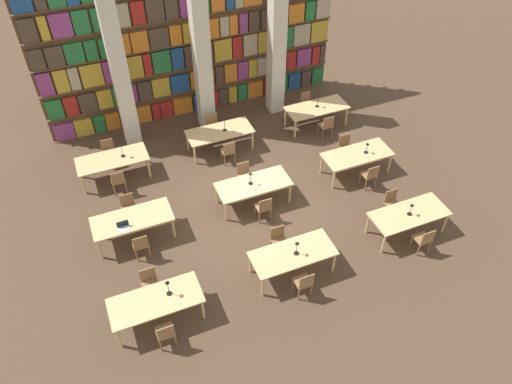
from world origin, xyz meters
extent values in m
plane|color=#4C3828|center=(0.00, 0.00, 0.00)|extent=(40.00, 40.00, 0.00)
cube|color=brown|center=(0.00, 5.49, 2.75)|extent=(10.63, 0.06, 5.50)
cube|color=brown|center=(0.00, 5.49, 0.01)|extent=(10.63, 0.35, 0.03)
cube|color=#84387A|center=(-4.87, 5.46, 0.36)|extent=(0.68, 0.20, 0.66)
cube|color=#B7932D|center=(-4.20, 5.46, 0.36)|extent=(0.61, 0.20, 0.66)
cube|color=#236B38|center=(-3.65, 5.46, 0.36)|extent=(0.39, 0.20, 0.66)
cube|color=orange|center=(-3.19, 5.46, 0.36)|extent=(0.48, 0.20, 0.66)
cube|color=maroon|center=(-2.64, 5.46, 0.36)|extent=(0.51, 0.20, 0.66)
cube|color=orange|center=(-2.06, 5.46, 0.36)|extent=(0.49, 0.20, 0.66)
cube|color=maroon|center=(-1.61, 5.46, 0.36)|extent=(0.27, 0.20, 0.66)
cube|color=maroon|center=(-1.21, 5.46, 0.36)|extent=(0.47, 0.20, 0.66)
cube|color=orange|center=(-0.60, 5.46, 0.36)|extent=(0.70, 0.20, 0.66)
cube|color=navy|center=(0.07, 5.46, 0.36)|extent=(0.50, 0.20, 0.66)
cube|color=maroon|center=(0.57, 5.46, 0.36)|extent=(0.45, 0.20, 0.66)
cube|color=#47382D|center=(1.00, 5.46, 0.36)|extent=(0.36, 0.20, 0.66)
cube|color=#B7932D|center=(1.38, 5.46, 0.36)|extent=(0.32, 0.20, 0.66)
cube|color=#236B38|center=(1.79, 5.46, 0.36)|extent=(0.37, 0.20, 0.66)
cube|color=orange|center=(2.31, 5.46, 0.36)|extent=(0.61, 0.20, 0.66)
cube|color=maroon|center=(2.97, 5.46, 0.36)|extent=(0.56, 0.20, 0.66)
cube|color=#236B38|center=(3.47, 5.46, 0.36)|extent=(0.39, 0.20, 0.66)
cube|color=navy|center=(3.99, 5.46, 0.36)|extent=(0.51, 0.20, 0.66)
cube|color=#47382D|center=(4.51, 5.46, 0.36)|extent=(0.42, 0.20, 0.66)
cube|color=#236B38|center=(5.02, 5.46, 0.36)|extent=(0.49, 0.20, 0.66)
cube|color=brown|center=(0.00, 5.49, 0.93)|extent=(10.63, 0.35, 0.03)
cube|color=#236B38|center=(-4.95, 5.46, 1.30)|extent=(0.53, 0.20, 0.70)
cube|color=maroon|center=(-4.42, 5.46, 1.30)|extent=(0.44, 0.20, 0.70)
cube|color=#47382D|center=(-3.85, 5.46, 1.30)|extent=(0.58, 0.20, 0.70)
cube|color=#B7932D|center=(-3.28, 5.46, 1.30)|extent=(0.49, 0.20, 0.70)
cube|color=#236B38|center=(-2.78, 5.46, 1.30)|extent=(0.45, 0.20, 0.70)
cube|color=#84387A|center=(-2.34, 5.46, 1.30)|extent=(0.33, 0.20, 0.70)
cube|color=#47382D|center=(-1.89, 5.46, 1.30)|extent=(0.47, 0.20, 0.70)
cube|color=#B7932D|center=(-1.30, 5.46, 1.30)|extent=(0.62, 0.20, 0.70)
cube|color=navy|center=(-0.61, 5.46, 1.30)|extent=(0.67, 0.20, 0.70)
cube|color=orange|center=(-0.05, 5.46, 1.30)|extent=(0.33, 0.20, 0.70)
cube|color=orange|center=(0.43, 5.46, 1.30)|extent=(0.46, 0.20, 0.70)
cube|color=#47382D|center=(0.89, 5.46, 1.30)|extent=(0.29, 0.20, 0.70)
cube|color=orange|center=(1.33, 5.46, 1.30)|extent=(0.48, 0.20, 0.70)
cube|color=#84387A|center=(1.82, 5.46, 1.30)|extent=(0.41, 0.20, 0.70)
cube|color=#B7932D|center=(2.21, 5.46, 1.30)|extent=(0.32, 0.20, 0.70)
cube|color=tan|center=(2.71, 5.46, 1.30)|extent=(0.61, 0.20, 0.70)
cube|color=#236B38|center=(3.31, 5.46, 1.30)|extent=(0.48, 0.20, 0.70)
cube|color=maroon|center=(3.78, 5.46, 1.30)|extent=(0.39, 0.20, 0.70)
cube|color=#84387A|center=(4.34, 5.46, 1.30)|extent=(0.59, 0.20, 0.70)
cube|color=maroon|center=(4.86, 5.46, 1.30)|extent=(0.31, 0.20, 0.70)
cube|color=#47382D|center=(5.15, 5.46, 1.30)|extent=(0.22, 0.20, 0.70)
cube|color=brown|center=(0.00, 5.49, 1.85)|extent=(10.63, 0.35, 0.03)
cube|color=#84387A|center=(-4.99, 5.46, 2.27)|extent=(0.45, 0.20, 0.81)
cube|color=#B7932D|center=(-4.48, 5.46, 2.27)|extent=(0.43, 0.20, 0.81)
cube|color=tan|center=(-4.07, 5.46, 2.27)|extent=(0.32, 0.20, 0.81)
cube|color=#B7932D|center=(-3.51, 5.46, 2.27)|extent=(0.70, 0.20, 0.81)
cube|color=#84387A|center=(-2.96, 5.46, 2.27)|extent=(0.33, 0.20, 0.81)
cube|color=tan|center=(-2.60, 5.46, 2.27)|extent=(0.35, 0.20, 0.81)
cube|color=#B7932D|center=(-2.08, 5.46, 2.27)|extent=(0.54, 0.20, 0.81)
cube|color=maroon|center=(-1.65, 5.46, 2.27)|extent=(0.26, 0.20, 0.81)
cube|color=#236B38|center=(-1.16, 5.46, 2.27)|extent=(0.61, 0.20, 0.81)
cube|color=navy|center=(-0.59, 5.46, 2.27)|extent=(0.41, 0.20, 0.81)
cube|color=#47382D|center=(-0.13, 5.46, 2.27)|extent=(0.39, 0.20, 0.81)
cube|color=#47382D|center=(0.40, 5.46, 2.27)|extent=(0.59, 0.20, 0.81)
cube|color=#B7932D|center=(1.07, 5.46, 2.27)|extent=(0.64, 0.20, 0.81)
cube|color=maroon|center=(1.61, 5.46, 2.27)|extent=(0.35, 0.20, 0.81)
cube|color=tan|center=(2.12, 5.46, 2.27)|extent=(0.52, 0.20, 0.81)
cube|color=#B7932D|center=(2.58, 5.46, 2.27)|extent=(0.31, 0.20, 0.81)
cube|color=navy|center=(2.91, 5.46, 2.27)|extent=(0.25, 0.20, 0.81)
cube|color=#47382D|center=(3.30, 5.46, 2.27)|extent=(0.39, 0.20, 0.81)
cube|color=#236B38|center=(3.67, 5.46, 2.27)|extent=(0.28, 0.20, 0.81)
cube|color=tan|center=(4.18, 5.46, 2.27)|extent=(0.66, 0.20, 0.81)
cube|color=#B7932D|center=(4.91, 5.46, 2.27)|extent=(0.67, 0.20, 0.81)
cube|color=brown|center=(0.00, 5.49, 2.77)|extent=(10.63, 0.35, 0.03)
cube|color=#47382D|center=(-4.99, 5.46, 3.13)|extent=(0.44, 0.20, 0.69)
cube|color=#47382D|center=(-4.45, 5.46, 3.13)|extent=(0.54, 0.20, 0.69)
cube|color=#236B38|center=(-3.86, 5.46, 3.13)|extent=(0.57, 0.20, 0.69)
cube|color=#236B38|center=(-3.34, 5.46, 3.13)|extent=(0.37, 0.20, 0.69)
cube|color=#236B38|center=(-2.81, 5.46, 3.13)|extent=(0.55, 0.20, 0.69)
cube|color=orange|center=(-2.29, 5.46, 3.13)|extent=(0.39, 0.20, 0.69)
cube|color=orange|center=(-1.78, 5.46, 3.13)|extent=(0.55, 0.20, 0.69)
cube|color=#47382D|center=(-1.13, 5.46, 3.13)|extent=(0.65, 0.20, 0.69)
cube|color=orange|center=(-0.56, 5.46, 3.13)|extent=(0.39, 0.20, 0.69)
cube|color=#B7932D|center=(-0.18, 5.46, 3.13)|extent=(0.25, 0.20, 0.69)
cube|color=tan|center=(0.28, 5.46, 3.13)|extent=(0.60, 0.20, 0.69)
cube|color=orange|center=(0.79, 5.46, 3.13)|extent=(0.34, 0.20, 0.69)
cube|color=tan|center=(1.16, 5.46, 3.13)|extent=(0.31, 0.20, 0.69)
cube|color=orange|center=(1.50, 5.46, 3.13)|extent=(0.29, 0.20, 0.69)
cube|color=#84387A|center=(1.87, 5.46, 3.13)|extent=(0.30, 0.20, 0.69)
cube|color=#47382D|center=(2.27, 5.46, 3.13)|extent=(0.38, 0.20, 0.69)
cube|color=#47382D|center=(2.83, 5.46, 3.13)|extent=(0.59, 0.20, 0.69)
cube|color=tan|center=(3.37, 5.46, 3.13)|extent=(0.35, 0.20, 0.69)
cube|color=orange|center=(3.91, 5.46, 3.13)|extent=(0.60, 0.20, 0.69)
cube|color=#236B38|center=(4.46, 5.46, 3.13)|extent=(0.37, 0.20, 0.69)
cube|color=tan|center=(4.99, 5.46, 3.13)|extent=(0.55, 0.20, 0.69)
cube|color=brown|center=(0.00, 5.49, 3.68)|extent=(10.63, 0.35, 0.03)
cube|color=#47382D|center=(-4.97, 5.46, 4.07)|extent=(0.49, 0.20, 0.75)
cube|color=#B7932D|center=(-4.52, 5.46, 4.07)|extent=(0.26, 0.20, 0.75)
cube|color=#84387A|center=(-4.02, 5.46, 4.07)|extent=(0.62, 0.20, 0.75)
cube|color=#236B38|center=(-3.43, 5.46, 4.07)|extent=(0.49, 0.20, 0.75)
cube|color=#236B38|center=(-2.79, 5.46, 4.07)|extent=(0.63, 0.20, 0.75)
cube|color=tan|center=(-2.20, 5.46, 4.07)|extent=(0.49, 0.20, 0.75)
cube|color=maroon|center=(-1.68, 5.46, 4.07)|extent=(0.42, 0.20, 0.75)
cube|color=#47382D|center=(-1.13, 5.46, 4.07)|extent=(0.57, 0.20, 0.75)
cube|color=#47382D|center=(-0.60, 5.46, 4.07)|extent=(0.42, 0.20, 0.75)
cube|color=#84387A|center=(0.03, 5.46, 4.07)|extent=(0.70, 0.20, 0.75)
cube|color=#236B38|center=(0.54, 5.46, 4.07)|extent=(0.27, 0.20, 0.75)
cube|color=beige|center=(-2.70, 4.40, 3.00)|extent=(0.52, 0.52, 6.00)
cube|color=beige|center=(0.00, 4.40, 3.00)|extent=(0.52, 0.52, 6.00)
cube|color=beige|center=(2.70, 4.40, 3.00)|extent=(0.52, 0.52, 6.00)
cube|color=tan|center=(-3.66, -2.90, 0.75)|extent=(2.21, 0.97, 0.04)
cylinder|color=tan|center=(-4.69, -3.30, 0.36)|extent=(0.07, 0.07, 0.73)
cylinder|color=tan|center=(-2.64, -3.30, 0.36)|extent=(0.07, 0.07, 0.73)
cylinder|color=tan|center=(-4.69, -2.49, 0.36)|extent=(0.07, 0.07, 0.73)
cylinder|color=tan|center=(-2.64, -2.49, 0.36)|extent=(0.07, 0.07, 0.73)
cylinder|color=olive|center=(-3.83, -3.43, 0.21)|extent=(0.04, 0.04, 0.43)
cylinder|color=olive|center=(-3.47, -3.43, 0.21)|extent=(0.04, 0.04, 0.43)
cylinder|color=olive|center=(-3.83, -3.77, 0.21)|extent=(0.04, 0.04, 0.43)
cylinder|color=olive|center=(-3.47, -3.77, 0.21)|extent=(0.04, 0.04, 0.43)
cube|color=olive|center=(-3.65, -3.60, 0.45)|extent=(0.42, 0.40, 0.04)
cube|color=olive|center=(-3.65, -3.79, 0.68)|extent=(0.40, 0.03, 0.42)
cylinder|color=olive|center=(-3.47, -2.36, 0.21)|extent=(0.04, 0.04, 0.43)
cylinder|color=olive|center=(-3.83, -2.36, 0.21)|extent=(0.04, 0.04, 0.43)
cylinder|color=olive|center=(-3.47, -2.02, 0.21)|extent=(0.04, 0.04, 0.43)
cylinder|color=olive|center=(-3.83, -2.02, 0.21)|extent=(0.04, 0.04, 0.43)
cube|color=olive|center=(-3.65, -2.19, 0.45)|extent=(0.42, 0.40, 0.04)
cube|color=olive|center=(-3.65, -2.01, 0.68)|extent=(0.40, 0.03, 0.42)
cylinder|color=black|center=(-3.30, -2.85, 0.77)|extent=(0.14, 0.14, 0.01)
cylinder|color=black|center=(-3.30, -2.85, 0.99)|extent=(0.02, 0.02, 0.41)
cone|color=black|center=(-3.30, -2.85, 1.23)|extent=(0.11, 0.11, 0.07)
cube|color=tan|center=(-0.02, -2.84, 0.75)|extent=(2.21, 0.97, 0.04)
cylinder|color=tan|center=(-1.05, -3.24, 0.36)|extent=(0.07, 0.07, 0.73)
cylinder|color=tan|center=(1.01, -3.24, 0.36)|extent=(0.07, 0.07, 0.73)
cylinder|color=tan|center=(-1.05, -2.43, 0.36)|extent=(0.07, 0.07, 0.73)
cylinder|color=tan|center=(1.01, -2.43, 0.36)|extent=(0.07, 0.07, 0.73)
cylinder|color=olive|center=(-0.24, -3.37, 0.21)|extent=(0.04, 0.04, 0.43)
cylinder|color=olive|center=(0.12, -3.37, 0.21)|extent=(0.04, 0.04, 0.43)
cylinder|color=olive|center=(-0.24, -3.71, 0.21)|extent=(0.04, 0.04, 0.43)
cylinder|color=olive|center=(0.12, -3.71, 0.21)|extent=(0.04, 0.04, 0.43)
cube|color=olive|center=(-0.06, -3.54, 0.45)|extent=(0.42, 0.40, 0.04)
cube|color=olive|center=(-0.06, -3.73, 0.68)|extent=(0.40, 0.03, 0.42)
cylinder|color=olive|center=(0.12, -2.30, 0.21)|extent=(0.04, 0.04, 0.43)
cylinder|color=olive|center=(-0.24, -2.30, 0.21)|extent=(0.04, 0.04, 0.43)
cylinder|color=olive|center=(0.12, -1.96, 0.21)|extent=(0.04, 0.04, 0.43)
cylinder|color=olive|center=(-0.24, -1.96, 0.21)|extent=(0.04, 0.04, 0.43)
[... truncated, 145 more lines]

